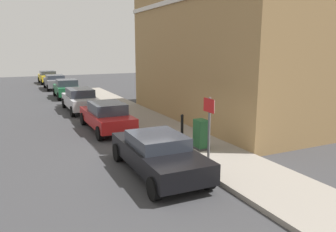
{
  "coord_description": "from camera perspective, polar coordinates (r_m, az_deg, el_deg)",
  "views": [
    {
      "loc": [
        -4.67,
        -11.01,
        3.96
      ],
      "look_at": [
        1.11,
        1.0,
        1.2
      ],
      "focal_mm": 35.06,
      "sensor_mm": 36.0,
      "label": 1
    }
  ],
  "objects": [
    {
      "name": "sidewalk",
      "position": [
        18.65,
        -4.46,
        -0.36
      ],
      "size": [
        2.59,
        30.0,
        0.15
      ],
      "primitive_type": "cube",
      "color": "gray",
      "rests_on": "ground"
    },
    {
      "name": "car_green",
      "position": [
        27.98,
        -17.19,
        4.63
      ],
      "size": [
        1.9,
        4.03,
        1.5
      ],
      "rotation": [
        0.0,
        0.0,
        1.55
      ],
      "color": "#195933",
      "rests_on": "ground"
    },
    {
      "name": "utility_cabinet",
      "position": [
        12.65,
        5.74,
        -3.39
      ],
      "size": [
        0.46,
        0.61,
        1.15
      ],
      "color": "#1E4C28",
      "rests_on": "sidewalk"
    },
    {
      "name": "car_grey",
      "position": [
        34.24,
        -19.02,
        5.68
      ],
      "size": [
        1.92,
        4.32,
        1.39
      ],
      "rotation": [
        0.0,
        0.0,
        1.57
      ],
      "color": "slate",
      "rests_on": "ground"
    },
    {
      "name": "car_red",
      "position": [
        16.24,
        -10.62,
        0.01
      ],
      "size": [
        1.83,
        4.43,
        1.4
      ],
      "rotation": [
        0.0,
        0.0,
        1.58
      ],
      "color": "maroon",
      "rests_on": "ground"
    },
    {
      "name": "ground",
      "position": [
        12.6,
        -2.6,
        -6.64
      ],
      "size": [
        80.0,
        80.0,
        0.0
      ],
      "primitive_type": "plane",
      "color": "#38383A"
    },
    {
      "name": "car_black",
      "position": [
        10.52,
        -1.82,
        -6.42
      ],
      "size": [
        1.94,
        4.53,
        1.3
      ],
      "rotation": [
        0.0,
        0.0,
        1.56
      ],
      "color": "black",
      "rests_on": "ground"
    },
    {
      "name": "bollard_near_cabinet",
      "position": [
        14.14,
        2.46,
        -1.63
      ],
      "size": [
        0.14,
        0.14,
        1.04
      ],
      "color": "black",
      "rests_on": "sidewalk"
    },
    {
      "name": "corner_building",
      "position": [
        18.96,
        10.94,
        14.33
      ],
      "size": [
        6.8,
        12.51,
        9.8
      ],
      "color": "#9E7A4C",
      "rests_on": "ground"
    },
    {
      "name": "car_yellow",
      "position": [
        40.2,
        -20.14,
        6.41
      ],
      "size": [
        1.97,
        4.04,
        1.42
      ],
      "rotation": [
        0.0,
        0.0,
        1.6
      ],
      "color": "gold",
      "rests_on": "ground"
    },
    {
      "name": "street_sign",
      "position": [
        10.5,
        7.14,
        -1.05
      ],
      "size": [
        0.08,
        0.6,
        2.3
      ],
      "color": "#59595B",
      "rests_on": "sidewalk"
    },
    {
      "name": "car_silver",
      "position": [
        21.7,
        -15.02,
        2.83
      ],
      "size": [
        1.79,
        4.43,
        1.45
      ],
      "rotation": [
        0.0,
        0.0,
        1.57
      ],
      "color": "#B7B7BC",
      "rests_on": "ground"
    }
  ]
}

